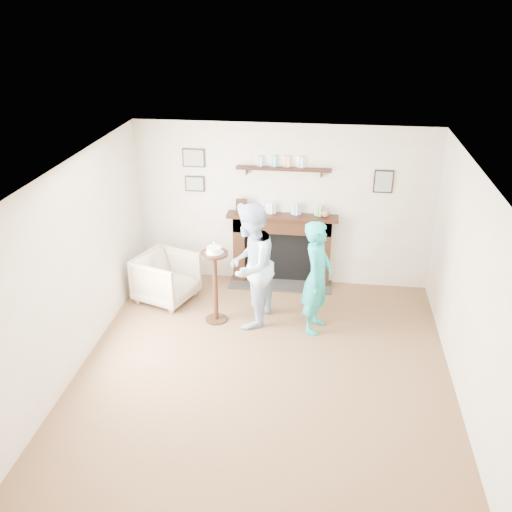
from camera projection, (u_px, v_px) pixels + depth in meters
The scene contains 6 objects.
ground at pixel (263, 373), 6.91m from camera, with size 5.00×5.00×0.00m, color brown.
room_shell at pixel (271, 228), 6.84m from camera, with size 4.54×5.02×2.52m.
armchair at pixel (168, 299), 8.57m from camera, with size 0.77×0.79×0.72m, color #C3AC91.
man at pixel (250, 322), 7.98m from camera, with size 0.85×0.66×1.75m, color #A2ACCA.
woman at pixel (314, 328), 7.83m from camera, with size 0.57×0.38×1.57m, color teal.
pedestal_table at pixel (215, 273), 7.71m from camera, with size 0.37×0.37×1.20m.
Camera 1 is at (0.65, -5.62, 4.22)m, focal length 40.00 mm.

